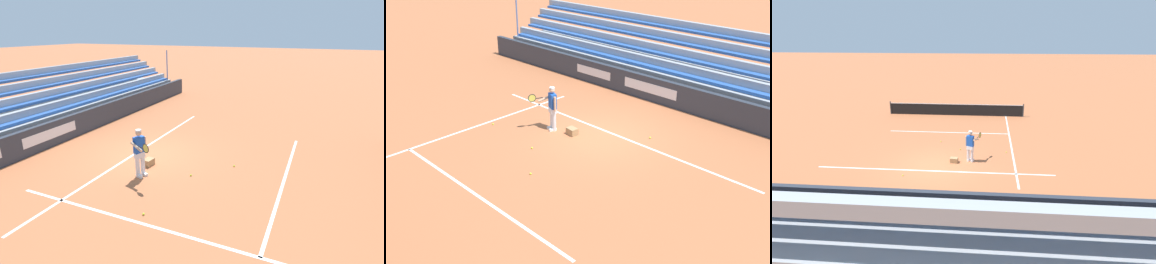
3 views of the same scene
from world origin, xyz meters
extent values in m
plane|color=#B7663D|center=(0.00, 0.00, 0.00)|extent=(160.00, 160.00, 0.00)
cube|color=white|center=(0.00, -0.50, 0.00)|extent=(12.00, 0.10, 0.01)
cube|color=white|center=(4.11, 4.00, 0.00)|extent=(0.10, 12.00, 0.01)
cube|color=white|center=(0.00, 5.50, 0.00)|extent=(8.22, 0.10, 0.01)
cube|color=#2D333D|center=(0.00, -4.37, 0.55)|extent=(24.45, 0.24, 1.10)
cube|color=silver|center=(0.98, -4.25, 0.61)|extent=(2.80, 0.01, 0.44)
cube|color=silver|center=(4.37, -4.25, 0.61)|extent=(2.20, 0.01, 0.40)
cube|color=#9EA3A8|center=(0.00, -6.57, 0.55)|extent=(23.22, 3.20, 1.10)
cube|color=#2D5BAD|center=(0.00, -5.37, 1.18)|extent=(22.76, 0.40, 0.12)
cube|color=#9EA3A8|center=(0.00, -5.65, 1.33)|extent=(23.22, 0.24, 0.45)
cube|color=#2D5BAD|center=(0.00, -6.17, 1.63)|extent=(22.76, 0.40, 0.12)
cube|color=#9EA3A8|center=(0.00, -6.45, 1.77)|extent=(23.22, 0.24, 0.45)
cube|color=#2D5BAD|center=(0.00, -6.97, 2.08)|extent=(22.76, 0.40, 0.12)
cube|color=#9EA3A8|center=(0.00, -7.25, 2.23)|extent=(23.22, 0.24, 0.45)
cube|color=#2D5BAD|center=(0.00, -7.77, 2.53)|extent=(22.76, 0.40, 0.12)
cube|color=#9EA3A8|center=(0.00, -8.05, 2.67)|extent=(23.22, 0.24, 0.45)
cylinder|color=silver|center=(1.66, 0.85, 0.44)|extent=(0.15, 0.15, 0.88)
cylinder|color=silver|center=(1.86, 0.77, 0.44)|extent=(0.15, 0.15, 0.88)
cube|color=white|center=(1.68, 0.90, 0.04)|extent=(0.20, 0.30, 0.09)
cube|color=white|center=(1.88, 0.82, 0.04)|extent=(0.20, 0.30, 0.09)
cube|color=silver|center=(1.76, 0.81, 0.80)|extent=(0.40, 0.33, 0.20)
cube|color=#194CB2|center=(1.76, 0.81, 1.17)|extent=(0.41, 0.33, 0.58)
sphere|color=tan|center=(1.76, 0.81, 1.60)|extent=(0.21, 0.21, 0.21)
cylinder|color=white|center=(1.76, 0.81, 1.69)|extent=(0.20, 0.20, 0.05)
cylinder|color=tan|center=(1.53, 0.89, 1.13)|extent=(0.09, 0.09, 0.56)
cylinder|color=tan|center=(2.06, 0.90, 1.22)|extent=(0.30, 0.58, 0.24)
cylinder|color=black|center=(2.15, 1.13, 1.27)|extent=(0.14, 0.29, 0.03)
torus|color=black|center=(2.25, 1.39, 1.31)|extent=(0.14, 0.30, 0.31)
cylinder|color=#D6D14C|center=(2.25, 1.39, 1.31)|extent=(0.10, 0.25, 0.27)
cube|color=#A87F51|center=(0.92, 0.62, 0.13)|extent=(0.43, 0.34, 0.26)
sphere|color=#CCE533|center=(3.76, 2.19, 0.03)|extent=(0.07, 0.07, 0.07)
sphere|color=#CCE533|center=(1.08, 2.44, 0.03)|extent=(0.07, 0.07, 0.07)
sphere|color=#CCE533|center=(-1.38, -1.16, 0.03)|extent=(0.07, 0.07, 0.07)
sphere|color=#CCE533|center=(-0.27, 3.63, 0.03)|extent=(0.07, 0.07, 0.07)
cylinder|color=#33383D|center=(-5.50, 9.93, 0.54)|extent=(0.09, 0.09, 1.07)
cylinder|color=#33383D|center=(5.50, 9.93, 0.54)|extent=(0.09, 0.09, 1.07)
cube|color=black|center=(0.00, 9.93, 0.46)|extent=(11.00, 0.02, 0.91)
cube|color=white|center=(0.00, 9.93, 0.94)|extent=(11.00, 0.04, 0.05)
camera|label=1|loc=(9.74, 6.29, 4.89)|focal=28.00mm
camera|label=2|loc=(-9.97, 11.30, 7.19)|focal=42.00mm
camera|label=3|loc=(2.64, -13.87, 6.67)|focal=28.00mm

